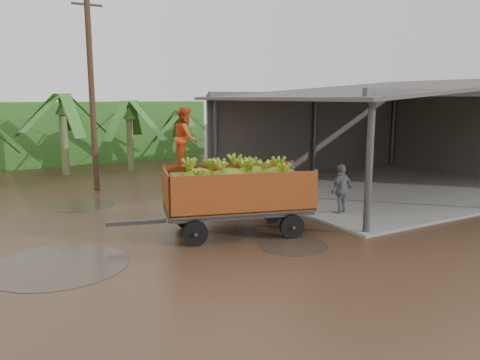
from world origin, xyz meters
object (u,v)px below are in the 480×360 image
Objects in this scene: man_blue at (247,186)px; banana_trailer at (235,190)px; utility_pole at (92,92)px; man_grey at (341,190)px.

banana_trailer is at bearing 46.12° from man_blue.
man_blue is 0.21× the size of utility_pole.
utility_pole reaches higher than man_blue.
banana_trailer is 3.38× the size of man_blue.
man_blue is at bearing 68.36° from banana_trailer.
man_blue is 7.93m from utility_pole.
man_grey reaches higher than man_blue.
man_grey is at bearing 132.91° from man_blue.
utility_pole is at bearing -65.98° from man_blue.
banana_trailer is 2.77m from man_blue.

